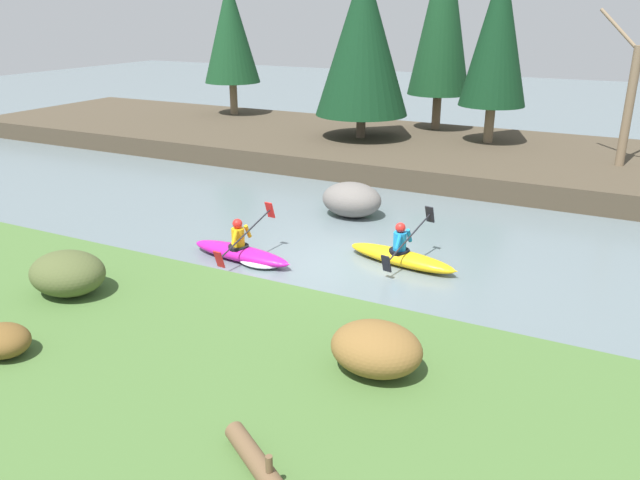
{
  "coord_description": "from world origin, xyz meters",
  "views": [
    {
      "loc": [
        5.49,
        -12.03,
        5.52
      ],
      "look_at": [
        -0.57,
        -0.12,
        0.55
      ],
      "focal_mm": 35.0,
      "sensor_mm": 36.0,
      "label": 1
    }
  ],
  "objects_px": {
    "boulder_midstream": "(352,200)",
    "driftwood_log": "(262,469)",
    "kayaker_middle": "(244,253)",
    "kayaker_lead": "(402,256)"
  },
  "relations": [
    {
      "from": "kayaker_lead",
      "to": "boulder_midstream",
      "type": "xyz_separation_m",
      "value": [
        -2.5,
        2.76,
        0.26
      ]
    },
    {
      "from": "driftwood_log",
      "to": "boulder_midstream",
      "type": "bearing_deg",
      "value": 142.09
    },
    {
      "from": "kayaker_middle",
      "to": "boulder_midstream",
      "type": "height_order",
      "value": "kayaker_middle"
    },
    {
      "from": "driftwood_log",
      "to": "kayaker_middle",
      "type": "bearing_deg",
      "value": 158.03
    },
    {
      "from": "kayaker_middle",
      "to": "boulder_midstream",
      "type": "distance_m",
      "value": 4.29
    },
    {
      "from": "kayaker_middle",
      "to": "driftwood_log",
      "type": "relative_size",
      "value": 1.89
    },
    {
      "from": "kayaker_lead",
      "to": "boulder_midstream",
      "type": "relative_size",
      "value": 1.63
    },
    {
      "from": "boulder_midstream",
      "to": "driftwood_log",
      "type": "relative_size",
      "value": 1.16
    },
    {
      "from": "boulder_midstream",
      "to": "driftwood_log",
      "type": "bearing_deg",
      "value": -70.95
    },
    {
      "from": "kayaker_lead",
      "to": "boulder_midstream",
      "type": "distance_m",
      "value": 3.74
    }
  ]
}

